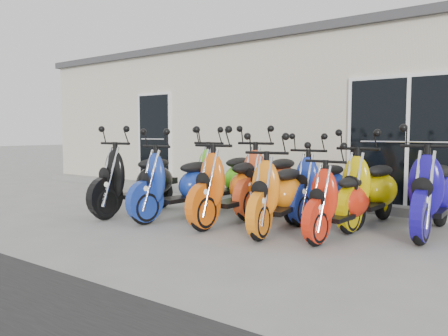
{
  "coord_description": "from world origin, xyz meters",
  "views": [
    {
      "loc": [
        4.34,
        -5.43,
        1.35
      ],
      "look_at": [
        0.0,
        0.6,
        0.75
      ],
      "focal_mm": 35.0,
      "sensor_mm": 36.0,
      "label": 1
    }
  ],
  "objects": [
    {
      "name": "door_right",
      "position": [
        2.6,
        2.17,
        1.26
      ],
      "size": [
        2.02,
        0.08,
        2.22
      ],
      "primitive_type": "cube",
      "color": "black",
      "rests_on": "front_step"
    },
    {
      "name": "scooter_front_orange_a",
      "position": [
        0.67,
        -0.14,
        0.73
      ],
      "size": [
        0.73,
        1.97,
        1.45
      ],
      "primitive_type": null,
      "rotation": [
        0.0,
        0.0,
        -0.01
      ],
      "color": "#E65D0E",
      "rests_on": "ground"
    },
    {
      "name": "scooter_front_black",
      "position": [
        -1.08,
        -0.4,
        0.73
      ],
      "size": [
        0.79,
        2.01,
        1.47
      ],
      "primitive_type": null,
      "rotation": [
        0.0,
        0.0,
        0.04
      ],
      "color": "black",
      "rests_on": "ground"
    },
    {
      "name": "front_step",
      "position": [
        0.0,
        2.02,
        0.07
      ],
      "size": [
        14.0,
        0.4,
        0.15
      ],
      "primitive_type": "cube",
      "color": "gray",
      "rests_on": "ground"
    },
    {
      "name": "scooter_back_green",
      "position": [
        -0.13,
        0.81,
        0.73
      ],
      "size": [
        0.83,
        2.01,
        1.46
      ],
      "primitive_type": null,
      "rotation": [
        0.0,
        0.0,
        -0.06
      ],
      "color": "#5ACC15",
      "rests_on": "ground"
    },
    {
      "name": "scooter_back_yellow",
      "position": [
        2.4,
        0.85,
        0.7
      ],
      "size": [
        0.83,
        1.95,
        1.41
      ],
      "primitive_type": null,
      "rotation": [
        0.0,
        0.0,
        -0.07
      ],
      "color": "#CFB404",
      "rests_on": "ground"
    },
    {
      "name": "scooter_back_red",
      "position": [
        0.78,
        0.81,
        0.73
      ],
      "size": [
        0.73,
        1.99,
        1.47
      ],
      "primitive_type": null,
      "rotation": [
        0.0,
        0.0,
        0.0
      ],
      "color": "#D3491E",
      "rests_on": "ground"
    },
    {
      "name": "scooter_front_orange_b",
      "position": [
        1.49,
        -0.2,
        0.68
      ],
      "size": [
        0.9,
        1.91,
        1.36
      ],
      "primitive_type": null,
      "rotation": [
        0.0,
        0.0,
        0.13
      ],
      "color": "orange",
      "rests_on": "ground"
    },
    {
      "name": "scooter_front_blue",
      "position": [
        -0.23,
        -0.31,
        0.71
      ],
      "size": [
        0.9,
        1.99,
        1.42
      ],
      "primitive_type": null,
      "rotation": [
        0.0,
        0.0,
        -0.11
      ],
      "color": "#173397",
      "rests_on": "ground"
    },
    {
      "name": "scooter_back_blue",
      "position": [
        1.64,
        0.89,
        0.68
      ],
      "size": [
        0.75,
        1.86,
        1.35
      ],
      "primitive_type": null,
      "rotation": [
        0.0,
        0.0,
        -0.05
      ],
      "color": "navy",
      "rests_on": "ground"
    },
    {
      "name": "scooter_back_extra",
      "position": [
        3.25,
        0.81,
        0.73
      ],
      "size": [
        0.73,
        1.99,
        1.47
      ],
      "primitive_type": null,
      "rotation": [
        0.0,
        0.0,
        0.0
      ],
      "color": "#170C88",
      "rests_on": "ground"
    },
    {
      "name": "scooter_front_red",
      "position": [
        2.3,
        -0.07,
        0.62
      ],
      "size": [
        0.76,
        1.73,
        1.24
      ],
      "primitive_type": null,
      "rotation": [
        0.0,
        0.0,
        -0.09
      ],
      "color": "red",
      "rests_on": "ground"
    },
    {
      "name": "door_left",
      "position": [
        -3.2,
        2.17,
        1.26
      ],
      "size": [
        1.07,
        0.08,
        2.22
      ],
      "primitive_type": "cube",
      "color": "black",
      "rests_on": "front_step"
    },
    {
      "name": "ground",
      "position": [
        0.0,
        0.0,
        0.0
      ],
      "size": [
        80.0,
        80.0,
        0.0
      ],
      "primitive_type": "plane",
      "color": "gray",
      "rests_on": "ground"
    },
    {
      "name": "roof_cap",
      "position": [
        0.0,
        5.2,
        3.28
      ],
      "size": [
        14.2,
        6.2,
        0.16
      ],
      "primitive_type": "cube",
      "color": "#3F3F42",
      "rests_on": "building"
    },
    {
      "name": "building",
      "position": [
        0.0,
        5.2,
        1.6
      ],
      "size": [
        14.0,
        6.0,
        3.2
      ],
      "primitive_type": "cube",
      "color": "beige",
      "rests_on": "ground"
    }
  ]
}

